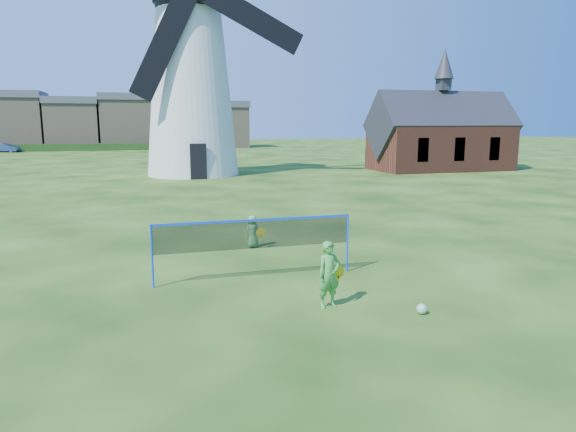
% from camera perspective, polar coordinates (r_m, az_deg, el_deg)
% --- Properties ---
extents(ground, '(220.00, 220.00, 0.00)m').
position_cam_1_polar(ground, '(13.39, -0.23, -6.74)').
color(ground, black).
rests_on(ground, ground).
extents(windmill, '(15.68, 6.79, 20.94)m').
position_cam_1_polar(windmill, '(40.07, -10.64, 14.68)').
color(windmill, silver).
rests_on(windmill, ground).
extents(chapel, '(11.60, 5.63, 9.81)m').
position_cam_1_polar(chapel, '(45.40, 16.44, 8.37)').
color(chapel, brown).
rests_on(chapel, ground).
extents(badminton_net, '(5.05, 0.05, 1.55)m').
position_cam_1_polar(badminton_net, '(12.98, -3.68, -2.11)').
color(badminton_net, blue).
rests_on(badminton_net, ground).
extents(player_girl, '(0.71, 0.44, 1.44)m').
position_cam_1_polar(player_girl, '(11.14, 4.53, -6.43)').
color(player_girl, green).
rests_on(player_girl, ground).
extents(player_boy, '(0.65, 0.47, 1.03)m').
position_cam_1_polar(player_boy, '(16.42, -3.91, -1.72)').
color(player_boy, '#53A14D').
rests_on(player_boy, ground).
extents(play_ball, '(0.22, 0.22, 0.22)m').
position_cam_1_polar(play_ball, '(11.24, 14.50, -9.86)').
color(play_ball, green).
rests_on(play_ball, ground).
extents(terraced_houses, '(65.83, 8.40, 8.32)m').
position_cam_1_polar(terraced_houses, '(85.83, -27.32, 9.17)').
color(terraced_houses, '#9B8567').
rests_on(terraced_houses, ground).
extents(car_right, '(3.76, 2.14, 1.17)m').
position_cam_1_polar(car_right, '(79.34, -28.64, 6.59)').
color(car_right, navy).
rests_on(car_right, ground).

